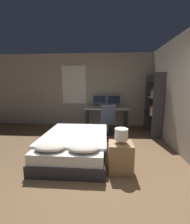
# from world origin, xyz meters

# --- Properties ---
(ground_plane) EXTENTS (20.00, 20.00, 0.00)m
(ground_plane) POSITION_xyz_m (0.00, 0.00, 0.00)
(ground_plane) COLOR brown
(wall_back) EXTENTS (12.00, 0.08, 2.70)m
(wall_back) POSITION_xyz_m (-0.01, 3.73, 1.35)
(wall_back) COLOR #9E9384
(wall_back) RESTS_ON ground_plane
(wall_side_right) EXTENTS (0.06, 12.00, 2.70)m
(wall_side_right) POSITION_xyz_m (1.94, 1.50, 1.35)
(wall_side_right) COLOR #9E9384
(wall_side_right) RESTS_ON ground_plane
(bed) EXTENTS (1.40, 1.94, 0.55)m
(bed) POSITION_xyz_m (-0.43, 1.12, 0.24)
(bed) COLOR #2D2D33
(bed) RESTS_ON ground_plane
(nightstand) EXTENTS (0.42, 0.38, 0.55)m
(nightstand) POSITION_xyz_m (0.52, 0.52, 0.27)
(nightstand) COLOR #997551
(nightstand) RESTS_ON ground_plane
(bedside_lamp) EXTENTS (0.23, 0.23, 0.27)m
(bedside_lamp) POSITION_xyz_m (0.52, 0.52, 0.71)
(bedside_lamp) COLOR gray
(bedside_lamp) RESTS_ON nightstand
(desk) EXTENTS (1.52, 0.68, 0.75)m
(desk) POSITION_xyz_m (0.28, 3.32, 0.67)
(desk) COLOR beige
(desk) RESTS_ON ground_plane
(monitor_left) EXTENTS (0.48, 0.16, 0.43)m
(monitor_left) POSITION_xyz_m (0.01, 3.56, 1.00)
(monitor_left) COLOR #B7B7BC
(monitor_left) RESTS_ON desk
(monitor_right) EXTENTS (0.48, 0.16, 0.43)m
(monitor_right) POSITION_xyz_m (0.55, 3.56, 1.00)
(monitor_right) COLOR #B7B7BC
(monitor_right) RESTS_ON desk
(keyboard) EXTENTS (0.35, 0.13, 0.02)m
(keyboard) POSITION_xyz_m (0.28, 3.09, 0.76)
(keyboard) COLOR #B7B7BC
(keyboard) RESTS_ON desk
(computer_mouse) EXTENTS (0.07, 0.05, 0.04)m
(computer_mouse) POSITION_xyz_m (0.54, 3.09, 0.77)
(computer_mouse) COLOR #B7B7BC
(computer_mouse) RESTS_ON desk
(office_chair) EXTENTS (0.52, 0.52, 0.96)m
(office_chair) POSITION_xyz_m (0.32, 2.61, 0.39)
(office_chair) COLOR black
(office_chair) RESTS_ON ground_plane
(bookshelf) EXTENTS (0.32, 0.91, 1.90)m
(bookshelf) POSITION_xyz_m (1.73, 2.64, 1.05)
(bookshelf) COLOR #333338
(bookshelf) RESTS_ON ground_plane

